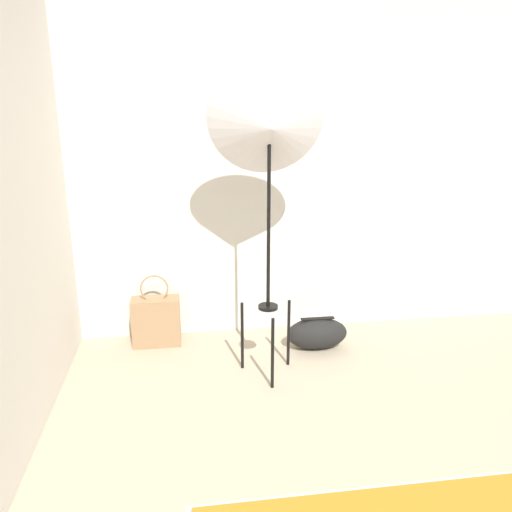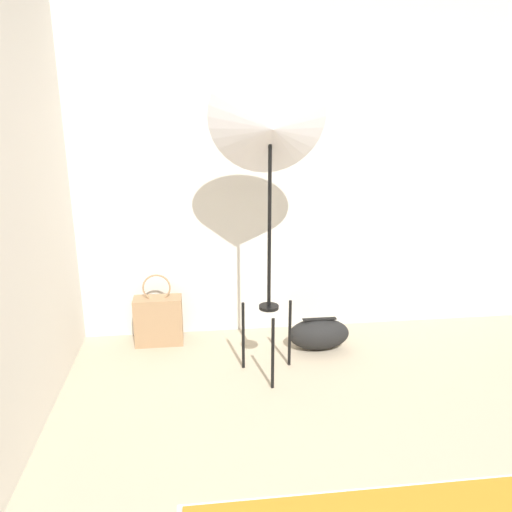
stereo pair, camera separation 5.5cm
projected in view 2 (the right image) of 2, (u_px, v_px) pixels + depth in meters
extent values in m
cube|color=silver|center=(306.00, 158.00, 3.57)|extent=(8.00, 0.05, 2.60)
cylinder|color=black|center=(273.00, 354.00, 3.00)|extent=(0.02, 0.02, 0.46)
cylinder|color=black|center=(243.00, 336.00, 3.23)|extent=(0.02, 0.02, 0.46)
cylinder|color=black|center=(290.00, 333.00, 3.27)|extent=(0.02, 0.02, 0.46)
cylinder|color=black|center=(269.00, 307.00, 3.10)|extent=(0.12, 0.12, 0.02)
cylinder|color=black|center=(269.00, 220.00, 2.94)|extent=(0.02, 0.02, 1.11)
cone|color=silver|center=(270.00, 123.00, 2.78)|extent=(0.70, 0.41, 0.73)
cube|color=#9E7A56|center=(159.00, 321.00, 3.59)|extent=(0.34, 0.16, 0.35)
torus|color=#9E7A56|center=(157.00, 288.00, 3.52)|extent=(0.20, 0.01, 0.20)
ellipsoid|color=black|center=(319.00, 334.00, 3.53)|extent=(0.43, 0.22, 0.22)
cube|color=black|center=(319.00, 319.00, 3.49)|extent=(0.24, 0.04, 0.01)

